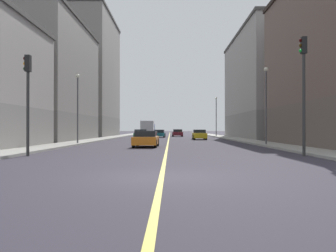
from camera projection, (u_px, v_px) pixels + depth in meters
ground_plane at (162, 177)px, 11.07m from camera, size 400.00×400.00×0.00m
sidewalk_left at (224, 137)px, 60.00m from camera, size 2.57×168.00×0.15m
sidewalk_right at (114, 137)px, 60.13m from camera, size 2.57×168.00×0.15m
lane_center_stripe at (169, 137)px, 60.07m from camera, size 0.16×154.00×0.01m
building_left_mid at (270, 86)px, 55.25m from camera, size 10.42×25.22×15.98m
building_right_midblock at (41, 81)px, 43.89m from camera, size 10.42×19.52×14.47m
building_right_distant at (85, 77)px, 66.33m from camera, size 10.42×19.90×21.97m
traffic_light_left_near at (303, 80)px, 19.48m from camera, size 0.40×0.32×6.44m
traffic_light_right_near at (28, 90)px, 19.59m from camera, size 0.40×0.32×5.48m
street_lamp_left_near at (266, 97)px, 30.97m from camera, size 0.36×0.36×6.60m
street_lamp_right_near at (78, 101)px, 33.95m from camera, size 0.36×0.36×6.48m
street_lamp_left_far at (216, 112)px, 64.89m from camera, size 0.36×0.36×7.03m
car_teal at (159, 134)px, 60.81m from camera, size 2.03×4.41×1.30m
car_maroon at (178, 133)px, 67.59m from camera, size 2.02×4.04×1.34m
car_green at (141, 134)px, 50.59m from camera, size 2.03×4.28×1.36m
car_orange at (146, 139)px, 29.32m from camera, size 2.00×4.42×1.31m
car_yellow at (199, 135)px, 48.59m from camera, size 1.80×3.97×1.35m
box_truck at (148, 128)px, 72.20m from camera, size 2.57×7.56×2.97m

